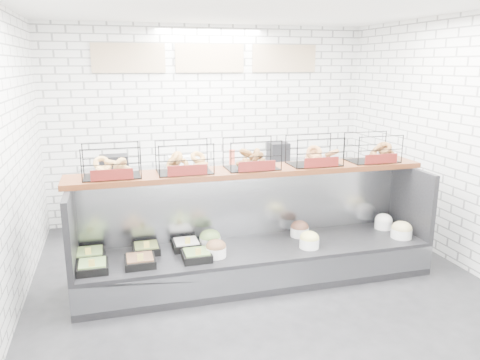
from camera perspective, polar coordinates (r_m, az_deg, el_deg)
name	(u,v)px	position (r m, az deg, el deg)	size (l,w,h in m)	color
ground	(265,290)	(5.28, 3.04, -13.29)	(5.50, 5.50, 0.00)	black
room_shell	(250,97)	(5.28, 1.23, 10.09)	(5.02, 5.51, 3.01)	silver
display_case	(254,251)	(5.43, 1.77, -8.66)	(4.00, 0.90, 1.20)	black
bagel_shelf	(252,158)	(5.29, 1.49, 2.65)	(4.10, 0.50, 0.40)	#451F0E
prep_counter	(215,192)	(7.30, -3.05, -1.52)	(4.00, 0.60, 1.20)	#93969B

